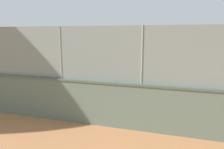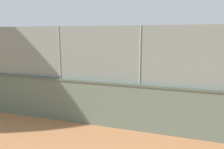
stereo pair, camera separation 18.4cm
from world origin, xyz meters
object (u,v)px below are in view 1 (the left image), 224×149
at_px(player_at_service_line, 132,86).
at_px(player_crossing_court, 125,65).
at_px(sports_ball, 143,97).
at_px(courtside_bench, 185,112).

distance_m(player_at_service_line, player_crossing_court, 6.62).
distance_m(sports_ball, courtside_bench, 1.82).
bearing_deg(sports_ball, courtside_bench, -166.79).
relative_size(player_crossing_court, sports_ball, 8.37).
relative_size(player_at_service_line, player_crossing_court, 0.91).
distance_m(player_crossing_court, sports_ball, 9.01).
relative_size(player_at_service_line, courtside_bench, 0.97).
xyz_separation_m(player_at_service_line, courtside_bench, (-2.59, 1.82, -0.45)).
xyz_separation_m(player_at_service_line, sports_ball, (-0.92, 2.21, 0.12)).
bearing_deg(courtside_bench, sports_ball, 13.21).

